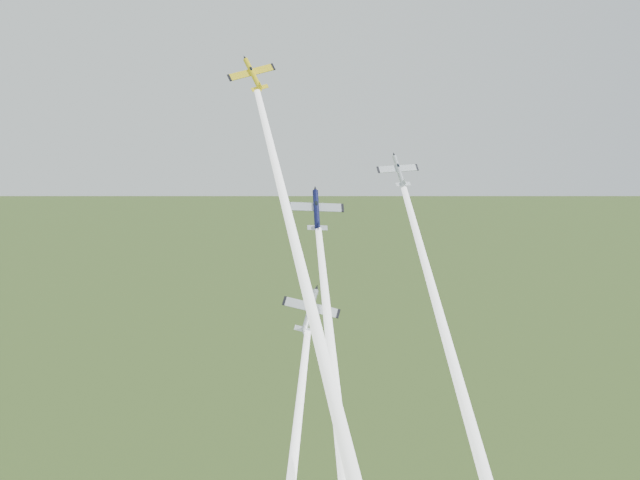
{
  "coord_description": "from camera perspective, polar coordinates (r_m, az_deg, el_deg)",
  "views": [
    {
      "loc": [
        -9.21,
        -119.67,
        111.12
      ],
      "look_at": [
        0.0,
        -6.0,
        92.0
      ],
      "focal_mm": 45.0,
      "sensor_mm": 36.0,
      "label": 1
    }
  ],
  "objects": [
    {
      "name": "smoke_trail_navy",
      "position": [
        107.92,
        1.38,
        -13.27
      ],
      "size": [
        5.0,
        37.8,
        49.01
      ],
      "primitive_type": null,
      "rotation": [
        -0.65,
        0.0,
        0.07
      ],
      "color": "white"
    },
    {
      "name": "plane_navy",
      "position": [
        120.14,
        -0.26,
        2.15
      ],
      "size": [
        8.66,
        6.82,
        8.01
      ],
      "primitive_type": null,
      "rotation": [
        0.92,
        0.05,
        0.07
      ],
      "color": "#0D113C"
    },
    {
      "name": "smoke_trail_silver_right",
      "position": [
        114.15,
        10.16,
        -11.02
      ],
      "size": [
        12.75,
        41.91,
        55.58
      ],
      "primitive_type": null,
      "rotation": [
        -0.65,
        0.0,
        0.25
      ],
      "color": "white"
    },
    {
      "name": "plane_yellow",
      "position": [
        125.3,
        -4.79,
        11.67
      ],
      "size": [
        9.93,
        7.1,
        8.38
      ],
      "primitive_type": null,
      "rotation": [
        0.92,
        -0.25,
        0.32
      ],
      "color": "yellow"
    },
    {
      "name": "plane_silver_right",
      "position": [
        127.34,
        5.63,
        4.93
      ],
      "size": [
        8.2,
        6.61,
        6.44
      ],
      "primitive_type": null,
      "rotation": [
        0.92,
        -0.03,
        0.25
      ],
      "color": "silver"
    },
    {
      "name": "plane_silver_low",
      "position": [
        114.58,
        -0.71,
        -5.04
      ],
      "size": [
        10.54,
        7.56,
        8.93
      ],
      "primitive_type": null,
      "rotation": [
        0.92,
        0.2,
        -0.24
      ],
      "color": "silver"
    },
    {
      "name": "smoke_trail_yellow",
      "position": [
        105.87,
        -0.43,
        -5.66
      ],
      "size": [
        16.67,
        45.3,
        61.19
      ],
      "primitive_type": null,
      "rotation": [
        -0.65,
        0.0,
        0.32
      ],
      "color": "white"
    }
  ]
}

